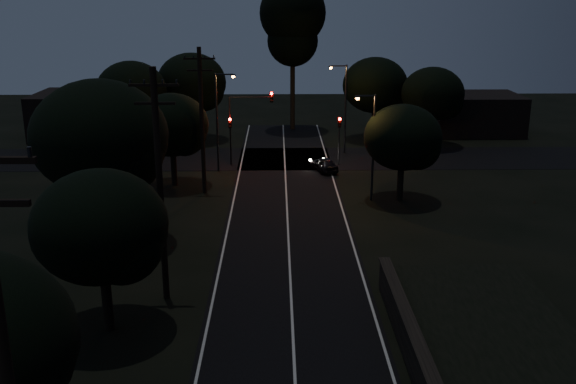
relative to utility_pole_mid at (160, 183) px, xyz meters
name	(u,v)px	position (x,y,z in m)	size (l,w,h in m)	color
road_surface	(286,196)	(6.00, 16.12, -5.73)	(60.00, 70.00, 0.03)	black
utility_pole_mid	(160,183)	(0.00, 0.00, 0.00)	(2.20, 0.30, 11.00)	black
utility_pole_far	(202,119)	(0.00, 17.00, -0.25)	(2.20, 0.30, 10.50)	black
tree_left_b	(105,230)	(-1.80, -3.11, -1.08)	(5.65, 5.65, 7.18)	black
tree_left_c	(104,141)	(-4.23, 6.85, 0.47)	(7.60, 7.60, 9.60)	black
tree_left_d	(174,127)	(-2.30, 18.89, -1.19)	(5.54, 5.54, 7.02)	black
tree_far_nw	(194,84)	(-2.76, 34.86, -0.20)	(6.75, 6.75, 8.55)	black
tree_far_w	(134,93)	(-7.77, 30.87, -0.42)	(6.42, 6.42, 8.18)	black
tree_far_ne	(378,87)	(15.23, 34.87, -0.49)	(6.41, 6.41, 8.11)	black
tree_far_e	(435,95)	(20.21, 31.88, -0.90)	(5.89, 5.89, 7.48)	black
tree_right_a	(406,139)	(14.19, 14.89, -1.32)	(5.37, 5.37, 6.82)	black
tall_pine	(293,22)	(7.00, 40.00, 5.42)	(6.81, 6.81, 15.47)	black
building_left	(88,114)	(-14.00, 37.00, -3.54)	(10.00, 8.00, 4.40)	black
building_right	(474,113)	(26.00, 38.00, -3.74)	(9.00, 7.00, 4.00)	black
signal_left	(230,132)	(1.40, 24.99, -2.90)	(0.28, 0.35, 4.10)	black
signal_right	(339,132)	(10.60, 24.99, -2.90)	(0.28, 0.35, 4.10)	black
signal_mast	(250,114)	(3.09, 24.99, -1.40)	(3.70, 0.35, 6.25)	black
streetlight_a	(219,115)	(0.69, 23.00, -1.10)	(1.66, 0.26, 8.00)	black
streetlight_b	(343,103)	(11.31, 29.00, -1.10)	(1.66, 0.26, 8.00)	black
streetlight_c	(371,140)	(11.83, 15.00, -1.39)	(1.46, 0.26, 7.50)	black
car	(324,164)	(9.20, 22.81, -5.16)	(1.37, 3.41, 1.16)	black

